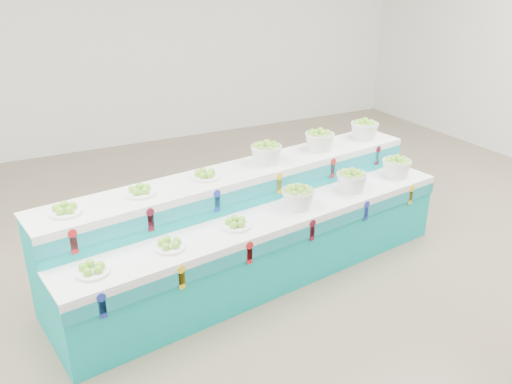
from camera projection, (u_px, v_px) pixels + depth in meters
ground at (292, 284)px, 5.16m from camera, size 10.00×10.00×0.00m
back_wall at (134, 22)px, 8.44m from camera, size 10.00×0.00×10.00m
display_stand at (256, 226)px, 5.19m from camera, size 4.20×1.64×1.02m
plate_lower_left at (92, 268)px, 3.98m from camera, size 0.30×0.30×0.10m
plate_lower_mid at (169, 244)px, 4.33m from camera, size 0.30×0.30×0.10m
plate_lower_right at (236, 222)px, 4.68m from camera, size 0.30×0.30×0.10m
basket_lower_left at (298, 197)px, 5.03m from camera, size 0.35×0.35×0.22m
basket_lower_mid at (352, 180)px, 5.42m from camera, size 0.35×0.35×0.22m
basket_lower_right at (396, 166)px, 5.78m from camera, size 0.35×0.35×0.22m
plate_upper_left at (65, 209)px, 4.24m from camera, size 0.30×0.30×0.10m
plate_upper_mid at (140, 190)px, 4.59m from camera, size 0.30×0.30×0.10m
plate_upper_right at (205, 174)px, 4.94m from camera, size 0.30×0.30×0.10m
basket_upper_left at (266, 152)px, 5.29m from camera, size 0.35×0.35×0.22m
basket_upper_mid at (320, 140)px, 5.67m from camera, size 0.35×0.35×0.22m
basket_upper_right at (364, 129)px, 6.04m from camera, size 0.35×0.35×0.22m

